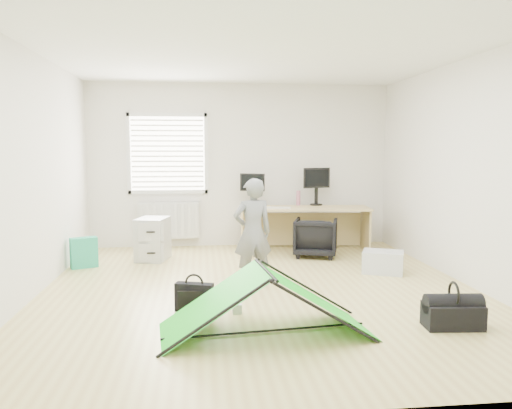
{
  "coord_description": "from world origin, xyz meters",
  "views": [
    {
      "loc": [
        -0.67,
        -5.6,
        1.62
      ],
      "look_at": [
        0.0,
        0.4,
        0.95
      ],
      "focal_mm": 35.0,
      "sensor_mm": 36.0,
      "label": 1
    }
  ],
  "objects": [
    {
      "name": "ground",
      "position": [
        0.0,
        0.0,
        0.0
      ],
      "size": [
        5.5,
        5.5,
        0.0
      ],
      "primitive_type": "plane",
      "color": "tan",
      "rests_on": "ground"
    },
    {
      "name": "back_wall",
      "position": [
        0.0,
        2.75,
        1.35
      ],
      "size": [
        5.0,
        0.02,
        2.7
      ],
      "primitive_type": "cube",
      "color": "silver",
      "rests_on": "ground"
    },
    {
      "name": "window",
      "position": [
        -1.2,
        2.71,
        1.55
      ],
      "size": [
        1.2,
        0.06,
        1.2
      ],
      "primitive_type": "cube",
      "color": "silver",
      "rests_on": "back_wall"
    },
    {
      "name": "radiator",
      "position": [
        -1.2,
        2.67,
        0.45
      ],
      "size": [
        1.0,
        0.12,
        0.6
      ],
      "primitive_type": "cube",
      "color": "silver",
      "rests_on": "back_wall"
    },
    {
      "name": "desk",
      "position": [
        0.98,
        2.17,
        0.35
      ],
      "size": [
        2.1,
        0.84,
        0.7
      ],
      "primitive_type": "cube",
      "rotation": [
        0.0,
        0.0,
        -0.09
      ],
      "color": "tan",
      "rests_on": "ground"
    },
    {
      "name": "filing_cabinet",
      "position": [
        -1.38,
        1.74,
        0.31
      ],
      "size": [
        0.52,
        0.61,
        0.62
      ],
      "primitive_type": "cube",
      "rotation": [
        0.0,
        0.0,
        -0.24
      ],
      "color": "#AFB2B5",
      "rests_on": "ground"
    },
    {
      "name": "monitor_left",
      "position": [
        0.16,
        2.44,
        0.89
      ],
      "size": [
        0.41,
        0.24,
        0.39
      ],
      "primitive_type": "cube",
      "rotation": [
        0.0,
        0.0,
        -0.41
      ],
      "color": "black",
      "rests_on": "desk"
    },
    {
      "name": "monitor_right",
      "position": [
        1.23,
        2.45,
        0.93
      ],
      "size": [
        0.48,
        0.24,
        0.45
      ],
      "primitive_type": "cube",
      "rotation": [
        0.0,
        0.0,
        0.29
      ],
      "color": "black",
      "rests_on": "desk"
    },
    {
      "name": "keyboard",
      "position": [
        0.52,
        2.07,
        0.71
      ],
      "size": [
        0.44,
        0.23,
        0.02
      ],
      "primitive_type": "cube",
      "rotation": [
        0.0,
        0.0,
        -0.22
      ],
      "color": "beige",
      "rests_on": "desk"
    },
    {
      "name": "thermos",
      "position": [
        0.93,
        2.46,
        0.82
      ],
      "size": [
        0.08,
        0.08,
        0.24
      ],
      "primitive_type": "cylinder",
      "rotation": [
        0.0,
        0.0,
        0.18
      ],
      "color": "#AC6076",
      "rests_on": "desk"
    },
    {
      "name": "office_chair",
      "position": [
        1.06,
        1.71,
        0.29
      ],
      "size": [
        0.78,
        0.79,
        0.58
      ],
      "primitive_type": "imported",
      "rotation": [
        0.0,
        0.0,
        2.84
      ],
      "color": "black",
      "rests_on": "ground"
    },
    {
      "name": "person",
      "position": [
        -0.07,
        0.16,
        0.64
      ],
      "size": [
        0.52,
        0.39,
        1.28
      ],
      "primitive_type": "imported",
      "rotation": [
        0.0,
        0.0,
        3.34
      ],
      "color": "slate",
      "rests_on": "ground"
    },
    {
      "name": "kite",
      "position": [
        -0.11,
        -1.37,
        0.29
      ],
      "size": [
        1.92,
        1.0,
        0.57
      ],
      "primitive_type": null,
      "rotation": [
        0.0,
        0.0,
        0.1
      ],
      "color": "#12C418",
      "rests_on": "ground"
    },
    {
      "name": "storage_crate",
      "position": [
        1.71,
        0.61,
        0.14
      ],
      "size": [
        0.62,
        0.54,
        0.29
      ],
      "primitive_type": "cube",
      "rotation": [
        0.0,
        0.0,
        -0.42
      ],
      "color": "silver",
      "rests_on": "ground"
    },
    {
      "name": "tote_bag",
      "position": [
        -2.27,
        1.34,
        0.21
      ],
      "size": [
        0.38,
        0.28,
        0.42
      ],
      "primitive_type": "cube",
      "rotation": [
        0.0,
        0.0,
        0.41
      ],
      "color": "#21A177",
      "rests_on": "ground"
    },
    {
      "name": "laptop_bag",
      "position": [
        -0.75,
        -0.7,
        0.14
      ],
      "size": [
        0.4,
        0.23,
        0.29
      ],
      "primitive_type": "cube",
      "rotation": [
        0.0,
        0.0,
        -0.31
      ],
      "color": "black",
      "rests_on": "ground"
    },
    {
      "name": "white_box",
      "position": [
        -0.33,
        -0.81,
        0.05
      ],
      "size": [
        0.1,
        0.1,
        0.09
      ],
      "primitive_type": "cube",
      "rotation": [
        0.0,
        0.0,
        0.02
      ],
      "color": "silver",
      "rests_on": "ground"
    },
    {
      "name": "duffel_bag",
      "position": [
        1.6,
        -1.43,
        0.11
      ],
      "size": [
        0.53,
        0.3,
        0.22
      ],
      "primitive_type": "cube",
      "rotation": [
        0.0,
        0.0,
        -0.09
      ],
      "color": "black",
      "rests_on": "ground"
    }
  ]
}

